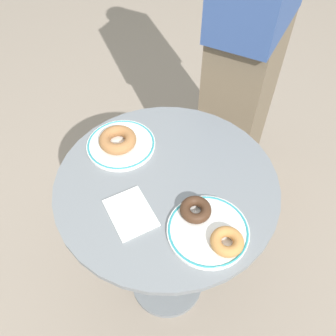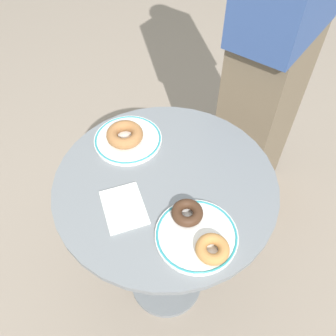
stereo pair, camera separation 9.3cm
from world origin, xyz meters
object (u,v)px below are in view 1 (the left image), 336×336
plate_left (121,144)px  donut_chocolate (195,210)px  person_figure (253,28)px  donut_old_fashioned (227,241)px  cafe_table (167,222)px  paper_napkin (131,213)px  plate_right (208,230)px  donut_cinnamon (118,140)px

plate_left → donut_chocolate: bearing=3.1°
plate_left → person_figure: (-0.08, 0.61, 0.12)m
plate_left → donut_old_fashioned: 0.43m
person_figure → cafe_table: bearing=-65.4°
person_figure → plate_left: bearing=-82.2°
donut_chocolate → paper_napkin: donut_chocolate is taller
cafe_table → person_figure: person_figure is taller
cafe_table → plate_right: 0.29m
donut_old_fashioned → person_figure: (-0.51, 0.60, 0.10)m
cafe_table → person_figure: 0.73m
plate_right → cafe_table: bearing=175.1°
donut_old_fashioned → donut_chocolate: (-0.11, -0.00, 0.00)m
paper_napkin → cafe_table: bearing=101.4°
plate_right → paper_napkin: bearing=-142.9°
cafe_table → donut_cinnamon: 0.31m
cafe_table → paper_napkin: paper_napkin is taller
plate_left → plate_right: same height
donut_cinnamon → paper_napkin: bearing=-25.2°
donut_cinnamon → plate_right: bearing=2.9°
donut_cinnamon → person_figure: 0.64m
plate_right → donut_old_fashioned: bearing=7.5°
plate_right → person_figure: person_figure is taller
plate_left → donut_cinnamon: donut_cinnamon is taller
donut_cinnamon → paper_napkin: 0.24m
donut_cinnamon → donut_chocolate: donut_cinnamon is taller
paper_napkin → person_figure: person_figure is taller
paper_napkin → plate_left: bearing=153.0°
donut_old_fashioned → paper_napkin: donut_old_fashioned is taller
plate_left → paper_napkin: 0.24m
plate_right → person_figure: size_ratio=0.12×
donut_chocolate → paper_napkin: (-0.10, -0.13, -0.02)m
cafe_table → plate_left: size_ratio=3.57×
plate_right → donut_cinnamon: 0.37m
plate_left → paper_napkin: (0.21, -0.11, -0.00)m
donut_cinnamon → paper_napkin: donut_cinnamon is taller
donut_chocolate → paper_napkin: 0.16m
donut_chocolate → donut_old_fashioned: bearing=0.6°
plate_left → donut_cinnamon: (-0.00, -0.01, 0.02)m
plate_right → person_figure: (-0.45, 0.60, 0.12)m
plate_left → donut_cinnamon: 0.02m
donut_chocolate → paper_napkin: size_ratio=0.59×
plate_left → donut_old_fashioned: donut_old_fashioned is taller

